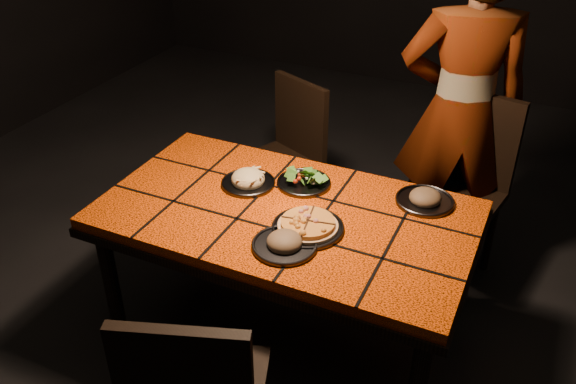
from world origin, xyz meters
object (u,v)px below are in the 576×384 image
at_px(dining_table, 286,225).
at_px(plate_pasta, 248,181).
at_px(chair_far_left, 288,148).
at_px(plate_pizza, 308,226).
at_px(chair_far_right, 461,177).
at_px(diner, 461,113).

xyz_separation_m(dining_table, plate_pasta, (-0.25, 0.12, 0.10)).
distance_m(chair_far_left, plate_pizza, 1.16).
relative_size(chair_far_left, plate_pasta, 3.71).
bearing_deg(chair_far_right, plate_pizza, -104.08).
xyz_separation_m(chair_far_left, chair_far_right, (1.01, -0.01, 0.05)).
bearing_deg(plate_pizza, diner, 70.40).
relative_size(dining_table, diner, 0.90).
relative_size(chair_far_left, plate_pizza, 3.08).
height_order(diner, plate_pizza, diner).
relative_size(chair_far_right, diner, 0.56).
height_order(dining_table, plate_pizza, plate_pizza).
bearing_deg(diner, dining_table, 43.96).
bearing_deg(dining_table, chair_far_left, 114.67).
height_order(chair_far_left, plate_pasta, chair_far_left).
distance_m(chair_far_right, plate_pizza, 1.10).
relative_size(dining_table, chair_far_left, 1.76).
distance_m(diner, plate_pasta, 1.17).
distance_m(dining_table, chair_far_left, 1.00).
distance_m(dining_table, plate_pasta, 0.29).
xyz_separation_m(diner, plate_pizza, (-0.38, -1.08, -0.14)).
xyz_separation_m(chair_far_left, plate_pizza, (0.56, -0.99, 0.24)).
xyz_separation_m(diner, plate_pasta, (-0.77, -0.87, -0.13)).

